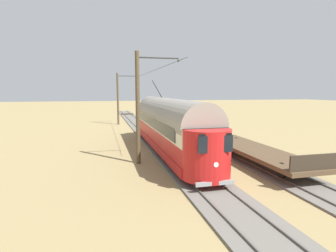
{
  "coord_description": "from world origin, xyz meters",
  "views": [
    {
      "loc": [
        7.58,
        25.12,
        4.86
      ],
      "look_at": [
        2.85,
        6.09,
        2.29
      ],
      "focal_mm": 28.57,
      "sensor_mm": 36.0,
      "label": 1
    }
  ],
  "objects": [
    {
      "name": "overhead_wire_run",
      "position": [
        2.58,
        -4.12,
        6.88
      ],
      "size": [
        2.8,
        25.91,
        0.18
      ],
      "color": "black",
      "rests_on": "ground"
    },
    {
      "name": "track_adjacent_siding",
      "position": [
        2.49,
        -0.31,
        0.05
      ],
      "size": [
        2.8,
        80.0,
        0.18
      ],
      "color": "#666059",
      "rests_on": "ground"
    },
    {
      "name": "vintage_streetcar",
      "position": [
        2.49,
        4.81,
        2.27
      ],
      "size": [
        2.65,
        18.26,
        5.79
      ],
      "color": "red",
      "rests_on": "ground"
    },
    {
      "name": "catenary_pole_foreground",
      "position": [
        5.19,
        -14.38,
        3.88
      ],
      "size": [
        3.0,
        0.28,
        7.42
      ],
      "color": "#4C3D28",
      "rests_on": "ground"
    },
    {
      "name": "catenary_pole_mid_near",
      "position": [
        5.19,
        7.54,
        3.88
      ],
      "size": [
        3.0,
        0.28,
        7.42
      ],
      "color": "#4C3D28",
      "rests_on": "ground"
    },
    {
      "name": "ground_plane",
      "position": [
        0.0,
        0.0,
        0.0
      ],
      "size": [
        220.0,
        220.0,
        0.0
      ],
      "primitive_type": "plane",
      "color": "#937F51"
    },
    {
      "name": "track_streetcar_siding",
      "position": [
        -2.49,
        -0.31,
        0.05
      ],
      "size": [
        2.8,
        80.0,
        0.18
      ],
      "color": "#666059",
      "rests_on": "ground"
    },
    {
      "name": "flatcar_adjacent",
      "position": [
        -2.49,
        9.25,
        0.86
      ],
      "size": [
        2.8,
        11.11,
        1.6
      ],
      "color": "brown",
      "rests_on": "ground"
    }
  ]
}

